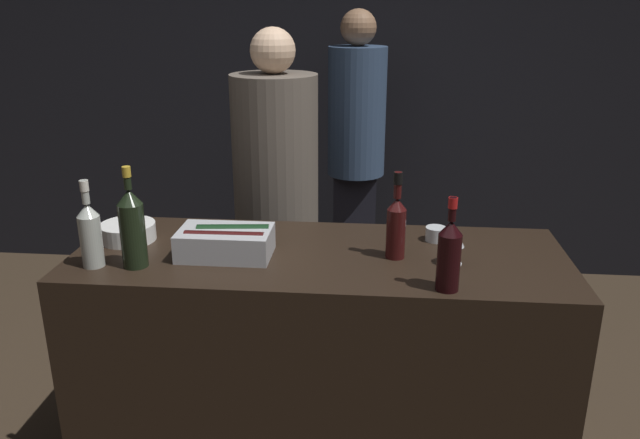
{
  "coord_description": "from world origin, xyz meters",
  "views": [
    {
      "loc": [
        0.2,
        -1.79,
        1.85
      ],
      "look_at": [
        0.0,
        0.38,
        1.09
      ],
      "focal_mm": 35.0,
      "sensor_mm": 36.0,
      "label": 1
    }
  ],
  "objects_px": {
    "ice_bin_with_bottles": "(226,241)",
    "white_wine_bottle": "(90,232)",
    "candle_votive": "(436,234)",
    "red_wine_bottle_tall": "(449,253)",
    "bowl_white": "(128,231)",
    "person_blond_tee": "(356,145)",
    "person_in_hoodie": "(276,193)",
    "red_wine_bottle_black_foil": "(396,224)",
    "wine_glass": "(454,237)",
    "champagne_bottle": "(132,227)"
  },
  "relations": [
    {
      "from": "ice_bin_with_bottles",
      "to": "white_wine_bottle",
      "type": "xyz_separation_m",
      "value": [
        -0.45,
        -0.14,
        0.07
      ]
    },
    {
      "from": "candle_votive",
      "to": "red_wine_bottle_tall",
      "type": "relative_size",
      "value": 0.26
    },
    {
      "from": "ice_bin_with_bottles",
      "to": "bowl_white",
      "type": "xyz_separation_m",
      "value": [
        -0.42,
        0.12,
        -0.02
      ]
    },
    {
      "from": "person_blond_tee",
      "to": "ice_bin_with_bottles",
      "type": "bearing_deg",
      "value": -90.22
    },
    {
      "from": "red_wine_bottle_tall",
      "to": "person_in_hoodie",
      "type": "height_order",
      "value": "person_in_hoodie"
    },
    {
      "from": "bowl_white",
      "to": "red_wine_bottle_black_foil",
      "type": "relative_size",
      "value": 0.66
    },
    {
      "from": "ice_bin_with_bottles",
      "to": "person_blond_tee",
      "type": "relative_size",
      "value": 0.18
    },
    {
      "from": "red_wine_bottle_black_foil",
      "to": "person_in_hoodie",
      "type": "bearing_deg",
      "value": 125.83
    },
    {
      "from": "ice_bin_with_bottles",
      "to": "red_wine_bottle_black_foil",
      "type": "relative_size",
      "value": 1.05
    },
    {
      "from": "candle_votive",
      "to": "person_blond_tee",
      "type": "distance_m",
      "value": 1.5
    },
    {
      "from": "white_wine_bottle",
      "to": "red_wine_bottle_black_foil",
      "type": "bearing_deg",
      "value": 9.48
    },
    {
      "from": "wine_glass",
      "to": "person_in_hoodie",
      "type": "relative_size",
      "value": 0.08
    },
    {
      "from": "white_wine_bottle",
      "to": "red_wine_bottle_tall",
      "type": "relative_size",
      "value": 1.0
    },
    {
      "from": "red_wine_bottle_black_foil",
      "to": "person_blond_tee",
      "type": "distance_m",
      "value": 1.65
    },
    {
      "from": "red_wine_bottle_tall",
      "to": "person_in_hoodie",
      "type": "bearing_deg",
      "value": 124.97
    },
    {
      "from": "candle_votive",
      "to": "person_blond_tee",
      "type": "relative_size",
      "value": 0.04
    },
    {
      "from": "ice_bin_with_bottles",
      "to": "candle_votive",
      "type": "height_order",
      "value": "ice_bin_with_bottles"
    },
    {
      "from": "champagne_bottle",
      "to": "wine_glass",
      "type": "bearing_deg",
      "value": 6.2
    },
    {
      "from": "ice_bin_with_bottles",
      "to": "candle_votive",
      "type": "bearing_deg",
      "value": 16.16
    },
    {
      "from": "champagne_bottle",
      "to": "candle_votive",
      "type": "bearing_deg",
      "value": 17.99
    },
    {
      "from": "ice_bin_with_bottles",
      "to": "person_in_hoodie",
      "type": "xyz_separation_m",
      "value": [
        0.05,
        0.82,
        -0.06
      ]
    },
    {
      "from": "red_wine_bottle_black_foil",
      "to": "champagne_bottle",
      "type": "bearing_deg",
      "value": -169.75
    },
    {
      "from": "bowl_white",
      "to": "person_blond_tee",
      "type": "xyz_separation_m",
      "value": [
        0.83,
        1.56,
        0.01
      ]
    },
    {
      "from": "person_blond_tee",
      "to": "red_wine_bottle_tall",
      "type": "bearing_deg",
      "value": -65.56
    },
    {
      "from": "white_wine_bottle",
      "to": "red_wine_bottle_black_foil",
      "type": "relative_size",
      "value": 0.98
    },
    {
      "from": "wine_glass",
      "to": "red_wine_bottle_black_foil",
      "type": "distance_m",
      "value": 0.21
    },
    {
      "from": "person_blond_tee",
      "to": "wine_glass",
      "type": "bearing_deg",
      "value": -62.95
    },
    {
      "from": "candle_votive",
      "to": "white_wine_bottle",
      "type": "distance_m",
      "value": 1.28
    },
    {
      "from": "ice_bin_with_bottles",
      "to": "white_wine_bottle",
      "type": "relative_size",
      "value": 1.08
    },
    {
      "from": "person_in_hoodie",
      "to": "red_wine_bottle_tall",
      "type": "bearing_deg",
      "value": -68.5
    },
    {
      "from": "champagne_bottle",
      "to": "person_in_hoodie",
      "type": "xyz_separation_m",
      "value": [
        0.35,
        0.94,
        -0.15
      ]
    },
    {
      "from": "bowl_white",
      "to": "red_wine_bottle_black_foil",
      "type": "height_order",
      "value": "red_wine_bottle_black_foil"
    },
    {
      "from": "person_in_hoodie",
      "to": "white_wine_bottle",
      "type": "bearing_deg",
      "value": -130.96
    },
    {
      "from": "wine_glass",
      "to": "red_wine_bottle_black_foil",
      "type": "bearing_deg",
      "value": 167.68
    },
    {
      "from": "wine_glass",
      "to": "person_blond_tee",
      "type": "distance_m",
      "value": 1.73
    },
    {
      "from": "bowl_white",
      "to": "white_wine_bottle",
      "type": "xyz_separation_m",
      "value": [
        -0.03,
        -0.26,
        0.09
      ]
    },
    {
      "from": "white_wine_bottle",
      "to": "champagne_bottle",
      "type": "distance_m",
      "value": 0.15
    },
    {
      "from": "red_wine_bottle_tall",
      "to": "champagne_bottle",
      "type": "height_order",
      "value": "champagne_bottle"
    },
    {
      "from": "red_wine_bottle_black_foil",
      "to": "candle_votive",
      "type": "bearing_deg",
      "value": 48.7
    },
    {
      "from": "wine_glass",
      "to": "person_in_hoodie",
      "type": "height_order",
      "value": "person_in_hoodie"
    },
    {
      "from": "white_wine_bottle",
      "to": "person_in_hoodie",
      "type": "distance_m",
      "value": 1.09
    },
    {
      "from": "wine_glass",
      "to": "red_wine_bottle_black_foil",
      "type": "xyz_separation_m",
      "value": [
        -0.2,
        0.04,
        0.03
      ]
    },
    {
      "from": "wine_glass",
      "to": "champagne_bottle",
      "type": "xyz_separation_m",
      "value": [
        -1.11,
        -0.12,
        0.05
      ]
    },
    {
      "from": "wine_glass",
      "to": "candle_votive",
      "type": "bearing_deg",
      "value": 99.93
    },
    {
      "from": "wine_glass",
      "to": "red_wine_bottle_tall",
      "type": "distance_m",
      "value": 0.22
    },
    {
      "from": "red_wine_bottle_black_foil",
      "to": "person_in_hoodie",
      "type": "relative_size",
      "value": 0.18
    },
    {
      "from": "white_wine_bottle",
      "to": "red_wine_bottle_tall",
      "type": "distance_m",
      "value": 1.22
    },
    {
      "from": "red_wine_bottle_tall",
      "to": "ice_bin_with_bottles",
      "type": "bearing_deg",
      "value": 164.49
    },
    {
      "from": "candle_votive",
      "to": "person_in_hoodie",
      "type": "relative_size",
      "value": 0.05
    },
    {
      "from": "candle_votive",
      "to": "red_wine_bottle_black_foil",
      "type": "relative_size",
      "value": 0.25
    }
  ]
}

